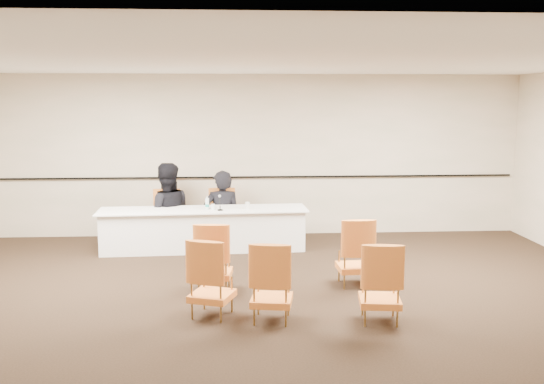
{
  "coord_description": "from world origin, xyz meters",
  "views": [
    {
      "loc": [
        -0.39,
        -7.28,
        2.54
      ],
      "look_at": [
        0.23,
        2.6,
        1.02
      ],
      "focal_mm": 40.0,
      "sensor_mm": 36.0,
      "label": 1
    }
  ],
  "objects_px": {
    "panelist_main": "(222,221)",
    "aud_chair_back_mid": "(272,281)",
    "panelist_main_chair": "(222,216)",
    "aud_chair_back_left": "(212,277)",
    "panelist_second": "(166,216)",
    "panel_table": "(204,229)",
    "microphone": "(220,203)",
    "panelist_second_chair": "(166,217)",
    "aud_chair_back_right": "(380,282)",
    "aud_chair_front_right": "(355,251)",
    "water_bottle": "(207,203)",
    "drinking_glass": "(213,207)",
    "coffee_cup": "(247,206)",
    "aud_chair_front_left": "(214,257)"
  },
  "relations": [
    {
      "from": "panelist_main",
      "to": "aud_chair_back_mid",
      "type": "distance_m",
      "value": 4.02
    },
    {
      "from": "panelist_main_chair",
      "to": "aud_chair_back_left",
      "type": "distance_m",
      "value": 3.77
    },
    {
      "from": "aud_chair_back_left",
      "to": "panelist_second",
      "type": "bearing_deg",
      "value": 124.42
    },
    {
      "from": "panel_table",
      "to": "microphone",
      "type": "distance_m",
      "value": 0.58
    },
    {
      "from": "panelist_second_chair",
      "to": "aud_chair_back_right",
      "type": "xyz_separation_m",
      "value": [
        2.86,
        -4.03,
        0.0
      ]
    },
    {
      "from": "panel_table",
      "to": "panelist_second_chair",
      "type": "height_order",
      "value": "panelist_second_chair"
    },
    {
      "from": "aud_chair_front_right",
      "to": "aud_chair_back_mid",
      "type": "distance_m",
      "value": 1.78
    },
    {
      "from": "panelist_second",
      "to": "panelist_second_chair",
      "type": "bearing_deg",
      "value": 180.0
    },
    {
      "from": "aud_chair_back_right",
      "to": "panelist_main",
      "type": "bearing_deg",
      "value": 122.44
    },
    {
      "from": "water_bottle",
      "to": "aud_chair_back_right",
      "type": "height_order",
      "value": "aud_chair_back_right"
    },
    {
      "from": "panelist_second",
      "to": "drinking_glass",
      "type": "distance_m",
      "value": 1.06
    },
    {
      "from": "aud_chair_front_right",
      "to": "aud_chair_back_left",
      "type": "bearing_deg",
      "value": -152.02
    },
    {
      "from": "microphone",
      "to": "drinking_glass",
      "type": "bearing_deg",
      "value": 146.34
    },
    {
      "from": "panel_table",
      "to": "panelist_second",
      "type": "bearing_deg",
      "value": 140.82
    },
    {
      "from": "panelist_second_chair",
      "to": "coffee_cup",
      "type": "xyz_separation_m",
      "value": [
        1.42,
        -0.54,
        0.29
      ]
    },
    {
      "from": "panelist_second_chair",
      "to": "aud_chair_back_mid",
      "type": "distance_m",
      "value": 4.25
    },
    {
      "from": "aud_chair_back_right",
      "to": "aud_chair_front_right",
      "type": "bearing_deg",
      "value": 98.21
    },
    {
      "from": "panelist_second_chair",
      "to": "aud_chair_back_right",
      "type": "relative_size",
      "value": 1.0
    },
    {
      "from": "water_bottle",
      "to": "aud_chair_front_left",
      "type": "distance_m",
      "value": 2.33
    },
    {
      "from": "water_bottle",
      "to": "aud_chair_front_left",
      "type": "bearing_deg",
      "value": -85.54
    },
    {
      "from": "panelist_main",
      "to": "panelist_main_chair",
      "type": "bearing_deg",
      "value": 180.0
    },
    {
      "from": "aud_chair_back_mid",
      "to": "aud_chair_back_right",
      "type": "relative_size",
      "value": 1.0
    },
    {
      "from": "panelist_second",
      "to": "aud_chair_front_left",
      "type": "bearing_deg",
      "value": 99.15
    },
    {
      "from": "coffee_cup",
      "to": "aud_chair_back_mid",
      "type": "relative_size",
      "value": 0.12
    },
    {
      "from": "panelist_main",
      "to": "panelist_second",
      "type": "bearing_deg",
      "value": 0.18
    },
    {
      "from": "coffee_cup",
      "to": "aud_chair_back_right",
      "type": "height_order",
      "value": "aud_chair_back_right"
    },
    {
      "from": "panelist_second_chair",
      "to": "microphone",
      "type": "relative_size",
      "value": 3.77
    },
    {
      "from": "microphone",
      "to": "aud_chair_back_mid",
      "type": "distance_m",
      "value": 3.36
    },
    {
      "from": "panelist_main",
      "to": "water_bottle",
      "type": "distance_m",
      "value": 0.74
    },
    {
      "from": "panelist_second_chair",
      "to": "aud_chair_front_right",
      "type": "bearing_deg",
      "value": -45.16
    },
    {
      "from": "drinking_glass",
      "to": "aud_chair_back_right",
      "type": "height_order",
      "value": "aud_chair_back_right"
    },
    {
      "from": "panelist_main",
      "to": "aud_chair_back_right",
      "type": "xyz_separation_m",
      "value": [
        1.87,
        -4.07,
        0.1
      ]
    },
    {
      "from": "panelist_second_chair",
      "to": "aud_chair_back_left",
      "type": "xyz_separation_m",
      "value": [
        0.93,
        -3.73,
        0.0
      ]
    },
    {
      "from": "coffee_cup",
      "to": "aud_chair_back_mid",
      "type": "distance_m",
      "value": 3.41
    },
    {
      "from": "panelist_main_chair",
      "to": "panelist_second",
      "type": "distance_m",
      "value": 0.99
    },
    {
      "from": "water_bottle",
      "to": "panel_table",
      "type": "bearing_deg",
      "value": -175.11
    },
    {
      "from": "panelist_main",
      "to": "aud_chair_front_right",
      "type": "relative_size",
      "value": 1.94
    },
    {
      "from": "aud_chair_back_mid",
      "to": "panelist_second_chair",
      "type": "bearing_deg",
      "value": 122.18
    },
    {
      "from": "panel_table",
      "to": "aud_chair_front_left",
      "type": "distance_m",
      "value": 2.31
    },
    {
      "from": "drinking_glass",
      "to": "water_bottle",
      "type": "bearing_deg",
      "value": 140.66
    },
    {
      "from": "panelist_second",
      "to": "aud_chair_back_mid",
      "type": "height_order",
      "value": "panelist_second"
    },
    {
      "from": "aud_chair_back_mid",
      "to": "drinking_glass",
      "type": "bearing_deg",
      "value": 112.77
    },
    {
      "from": "panelist_second",
      "to": "panelist_second_chair",
      "type": "height_order",
      "value": "panelist_second"
    },
    {
      "from": "drinking_glass",
      "to": "aud_chair_back_right",
      "type": "distance_m",
      "value": 4.0
    },
    {
      "from": "panelist_main_chair",
      "to": "coffee_cup",
      "type": "relative_size",
      "value": 8.06
    },
    {
      "from": "drinking_glass",
      "to": "aud_chair_back_mid",
      "type": "bearing_deg",
      "value": -76.95
    },
    {
      "from": "panelist_main_chair",
      "to": "aud_chair_front_right",
      "type": "xyz_separation_m",
      "value": [
        1.86,
        -2.67,
        0.0
      ]
    },
    {
      "from": "coffee_cup",
      "to": "aud_chair_back_right",
      "type": "distance_m",
      "value": 3.79
    },
    {
      "from": "aud_chair_back_right",
      "to": "panelist_main_chair",
      "type": "bearing_deg",
      "value": 122.44
    },
    {
      "from": "coffee_cup",
      "to": "panelist_second",
      "type": "bearing_deg",
      "value": 159.37
    }
  ]
}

